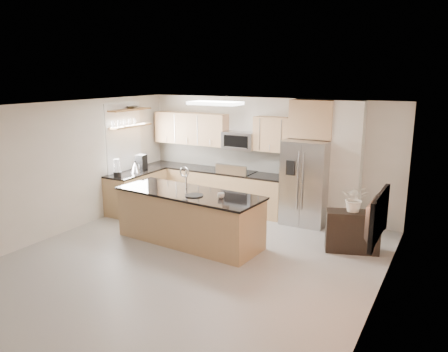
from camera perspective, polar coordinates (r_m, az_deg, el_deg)
The scene contains 27 objects.
floor at distance 7.56m, azimuth -4.57°, elevation -11.11°, with size 6.50×6.50×0.00m, color gray.
ceiling at distance 6.91m, azimuth -4.97°, elevation 8.95°, with size 6.00×6.50×0.02m, color silver.
wall_back at distance 9.93m, azimuth 5.66°, elevation 2.64°, with size 6.00×0.02×2.60m, color beige.
wall_front at distance 4.91m, azimuth -26.53°, elevation -9.83°, with size 6.00×0.02×2.60m, color beige.
wall_left at distance 9.10m, azimuth -20.72°, elevation 0.88°, with size 0.02×6.50×2.60m, color beige.
wall_right at distance 6.06m, azimuth 19.70°, elevation -4.92°, with size 0.02×6.50×2.60m, color beige.
back_counter at distance 10.37m, azimuth -1.37°, elevation -1.53°, with size 3.55×0.66×1.44m.
left_counter at distance 10.33m, azimuth -11.39°, elevation -1.92°, with size 0.66×1.50×0.92m.
range at distance 10.07m, azimuth 1.67°, elevation -1.98°, with size 0.76×0.64×1.14m.
upper_cabinets at distance 10.28m, azimuth -1.36°, elevation 6.02°, with size 3.50×0.33×0.75m.
microwave at distance 9.94m, azimuth 2.05°, elevation 4.64°, with size 0.76×0.40×0.40m.
refrigerator at distance 9.31m, azimuth 10.68°, elevation -0.82°, with size 0.92×0.78×1.78m.
partition_column at distance 9.23m, azimuth 15.71°, elevation 1.41°, with size 0.60×0.30×2.60m, color silver.
window at distance 10.29m, azimuth -12.98°, elevation 4.71°, with size 0.04×1.15×1.65m.
shelf_lower at distance 10.25m, azimuth -12.16°, elevation 6.41°, with size 0.30×1.20×0.04m, color olive.
shelf_upper at distance 10.21m, azimuth -12.26°, elevation 8.47°, with size 0.30×1.20×0.04m, color olive.
ceiling_fixture at distance 8.48m, azimuth -1.15°, elevation 9.49°, with size 1.00×0.50×0.06m, color white.
island at distance 8.25m, azimuth -4.54°, elevation -5.35°, with size 2.89×1.23×1.40m.
credenza at distance 8.16m, azimuth 16.42°, elevation -6.96°, with size 0.92×0.39×0.74m, color black.
cup at distance 7.67m, azimuth -0.39°, elevation -2.56°, with size 0.12×0.12×0.10m, color silver.
platter at distance 7.84m, azimuth -3.93°, elevation -2.54°, with size 0.33×0.33×0.02m, color black.
blender at distance 9.76m, azimuth -13.80°, elevation 0.88°, with size 0.17×0.17×0.39m.
kettle at distance 10.13m, azimuth -11.52°, elevation 1.17°, with size 0.22×0.22×0.28m.
coffee_maker at distance 10.39m, azimuth -10.74°, elevation 1.75°, with size 0.21×0.25×0.35m.
bowl at distance 10.29m, azimuth -11.89°, elevation 8.84°, with size 0.32×0.32×0.08m, color #A6A6A9.
flower_vase at distance 7.96m, azimuth 16.79°, elevation -1.97°, with size 0.66×0.57×0.73m, color silver.
television at distance 5.87m, azimuth 18.54°, elevation -4.90°, with size 1.08×0.14×0.62m, color black.
Camera 1 is at (3.83, -5.73, 3.10)m, focal length 35.00 mm.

